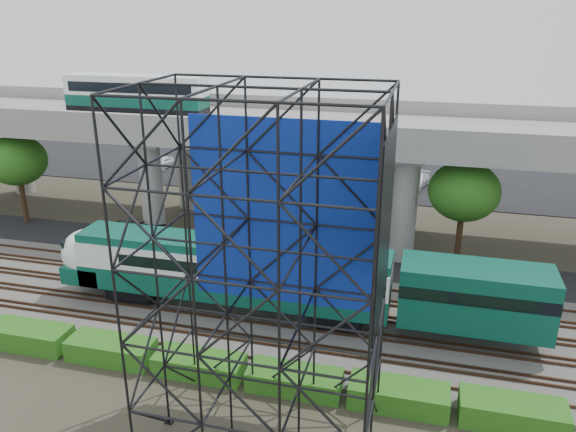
# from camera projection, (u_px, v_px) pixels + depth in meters

# --- Properties ---
(ground) EXTENTS (140.00, 140.00, 0.00)m
(ground) POSITION_uv_depth(u_px,v_px,m) (213.00, 327.00, 32.83)
(ground) COLOR #474233
(ground) RESTS_ON ground
(ballast_bed) EXTENTS (90.00, 12.00, 0.20)m
(ballast_bed) POSITION_uv_depth(u_px,v_px,m) (225.00, 309.00, 34.61)
(ballast_bed) COLOR slate
(ballast_bed) RESTS_ON ground
(service_road) EXTENTS (90.00, 5.00, 0.08)m
(service_road) POSITION_uv_depth(u_px,v_px,m) (264.00, 255.00, 42.35)
(service_road) COLOR black
(service_road) RESTS_ON ground
(parking_lot) EXTENTS (90.00, 18.00, 0.08)m
(parking_lot) POSITION_uv_depth(u_px,v_px,m) (324.00, 172.00, 63.69)
(parking_lot) COLOR black
(parking_lot) RESTS_ON ground
(harbor_water) EXTENTS (140.00, 40.00, 0.03)m
(harbor_water) POSITION_uv_depth(u_px,v_px,m) (352.00, 134.00, 83.68)
(harbor_water) COLOR #3F5068
(harbor_water) RESTS_ON ground
(rail_tracks) EXTENTS (90.00, 9.52, 0.16)m
(rail_tracks) POSITION_uv_depth(u_px,v_px,m) (224.00, 307.00, 34.55)
(rail_tracks) COLOR #472D1E
(rail_tracks) RESTS_ON ballast_bed
(commuter_train) EXTENTS (29.30, 3.06, 4.30)m
(commuter_train) POSITION_uv_depth(u_px,v_px,m) (264.00, 273.00, 33.04)
(commuter_train) COLOR black
(commuter_train) RESTS_ON rail_tracks
(overpass) EXTENTS (80.00, 12.00, 12.40)m
(overpass) POSITION_uv_depth(u_px,v_px,m) (271.00, 133.00, 44.72)
(overpass) COLOR #9E9B93
(overpass) RESTS_ON ground
(scaffold_tower) EXTENTS (9.36, 6.36, 15.00)m
(scaffold_tower) POSITION_uv_depth(u_px,v_px,m) (263.00, 285.00, 21.68)
(scaffold_tower) COLOR black
(scaffold_tower) RESTS_ON ground
(hedge_strip) EXTENTS (34.60, 1.80, 1.20)m
(hedge_strip) POSITION_uv_depth(u_px,v_px,m) (199.00, 364.00, 28.49)
(hedge_strip) COLOR #225B14
(hedge_strip) RESTS_ON ground
(trees) EXTENTS (40.94, 16.94, 7.69)m
(trees) POSITION_uv_depth(u_px,v_px,m) (229.00, 161.00, 46.67)
(trees) COLOR #382314
(trees) RESTS_ON ground
(suv) EXTENTS (5.97, 4.21, 1.51)m
(suv) POSITION_uv_depth(u_px,v_px,m) (137.00, 230.00, 45.03)
(suv) COLOR black
(suv) RESTS_ON service_road
(parked_cars) EXTENTS (36.42, 9.84, 1.30)m
(parked_cars) POSITION_uv_depth(u_px,v_px,m) (319.00, 167.00, 63.21)
(parked_cars) COLOR white
(parked_cars) RESTS_ON parking_lot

